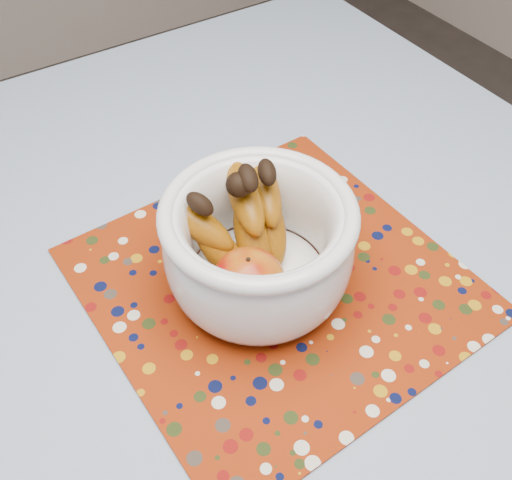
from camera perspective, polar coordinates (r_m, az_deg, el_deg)
table at (r=0.81m, az=-3.90°, el=-11.06°), size 1.20×1.20×0.75m
tablecloth at (r=0.74m, az=-4.22°, el=-7.74°), size 1.32×1.32×0.01m
placemat at (r=0.77m, az=1.83°, el=-3.98°), size 0.45×0.45×0.00m
fruit_bowl at (r=0.71m, az=-0.26°, el=0.06°), size 0.23×0.23×0.17m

